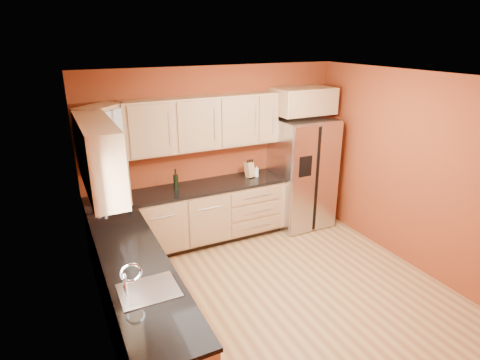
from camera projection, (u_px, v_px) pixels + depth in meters
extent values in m
plane|color=olive|center=(281.00, 296.00, 4.91)|extent=(4.00, 4.00, 0.00)
plane|color=silver|center=(290.00, 78.00, 4.02)|extent=(4.00, 4.00, 0.00)
cube|color=maroon|center=(216.00, 153.00, 6.15)|extent=(4.00, 0.04, 2.60)
cube|color=maroon|center=(439.00, 297.00, 2.78)|extent=(4.00, 0.04, 2.60)
cube|color=maroon|center=(98.00, 235.00, 3.64)|extent=(0.04, 4.00, 2.60)
cube|color=maroon|center=(414.00, 172.00, 5.29)|extent=(0.04, 4.00, 2.60)
cube|color=#A87551|center=(191.00, 218.00, 5.97)|extent=(2.90, 0.60, 0.88)
cube|color=#A87551|center=(139.00, 304.00, 4.06)|extent=(0.60, 2.80, 0.88)
cube|color=black|center=(190.00, 189.00, 5.80)|extent=(2.90, 0.62, 0.04)
cube|color=black|center=(136.00, 265.00, 3.91)|extent=(0.62, 2.80, 0.04)
cube|color=#A87551|center=(203.00, 123.00, 5.73)|extent=(2.30, 0.33, 0.75)
cube|color=#A87551|center=(99.00, 157.00, 4.14)|extent=(0.33, 1.35, 0.75)
cube|color=#A87551|center=(102.00, 135.00, 5.01)|extent=(0.67, 0.67, 0.75)
cube|color=#A87551|center=(303.00, 101.00, 6.20)|extent=(0.92, 0.60, 0.40)
cube|color=#B5B6BA|center=(301.00, 173.00, 6.54)|extent=(0.90, 0.75, 1.78)
cube|color=white|center=(106.00, 233.00, 3.14)|extent=(0.03, 0.90, 1.00)
cylinder|color=#B5B6BA|center=(101.00, 195.00, 5.27)|extent=(0.17, 0.17, 0.22)
cylinder|color=#B5B6BA|center=(95.00, 198.00, 5.21)|extent=(0.12, 0.12, 0.19)
cube|color=tan|center=(250.00, 170.00, 6.22)|extent=(0.14, 0.13, 0.23)
cylinder|color=white|center=(257.00, 172.00, 6.23)|extent=(0.07, 0.07, 0.17)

